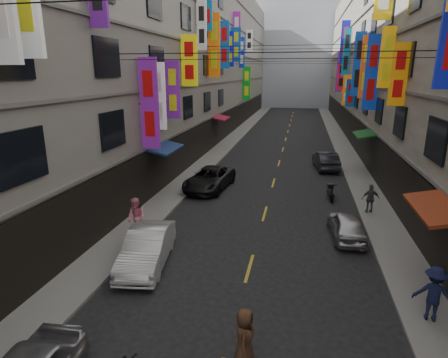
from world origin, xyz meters
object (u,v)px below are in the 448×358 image
at_px(pedestrian_rnear, 434,294).
at_px(pedestrian_rfar, 371,199).
at_px(car_right_far, 326,160).
at_px(car_left_mid, 147,248).
at_px(pedestrian_lfar, 136,218).
at_px(pedestrian_crossing, 245,338).
at_px(car_left_far, 210,179).
at_px(car_right_mid, 347,225).
at_px(scooter_far_right, 331,192).

xyz_separation_m(pedestrian_rnear, pedestrian_rfar, (-0.34, 9.15, -0.09)).
xyz_separation_m(car_right_far, pedestrian_rnear, (2.14, -18.93, 0.30)).
bearing_deg(car_left_mid, pedestrian_rnear, -18.10).
relative_size(car_left_mid, pedestrian_rnear, 2.49).
xyz_separation_m(car_right_far, pedestrian_lfar, (-9.11, -15.18, 0.34)).
relative_size(pedestrian_lfar, pedestrian_crossing, 1.11).
bearing_deg(pedestrian_crossing, pedestrian_rfar, -24.79).
height_order(car_left_far, pedestrian_rfar, pedestrian_rfar).
distance_m(car_right_mid, pedestrian_crossing, 9.38).
xyz_separation_m(scooter_far_right, pedestrian_rfar, (1.88, -2.27, 0.47)).
bearing_deg(car_left_far, pedestrian_rfar, -9.80).
height_order(car_right_mid, pedestrian_rnear, pedestrian_rnear).
height_order(scooter_far_right, car_right_mid, car_right_mid).
height_order(car_left_far, pedestrian_rnear, pedestrian_rnear).
height_order(scooter_far_right, pedestrian_rnear, pedestrian_rnear).
bearing_deg(scooter_far_right, car_left_mid, 48.23).
relative_size(car_left_mid, car_left_far, 0.87).
distance_m(car_left_far, pedestrian_crossing, 15.46).
height_order(car_right_far, pedestrian_crossing, pedestrian_crossing).
bearing_deg(scooter_far_right, pedestrian_lfar, 36.51).
height_order(car_left_mid, car_right_far, car_left_mid).
bearing_deg(car_left_mid, pedestrian_lfar, 114.67).
bearing_deg(pedestrian_lfar, pedestrian_rnear, 6.63).
bearing_deg(pedestrian_crossing, scooter_far_right, -14.54).
bearing_deg(pedestrian_rfar, car_right_mid, 55.60).
xyz_separation_m(scooter_far_right, pedestrian_lfar, (-9.03, -7.68, 0.60)).
bearing_deg(car_left_far, car_right_mid, -30.82).
xyz_separation_m(pedestrian_rnear, pedestrian_crossing, (-5.28, -2.88, -0.16)).
bearing_deg(scooter_far_right, pedestrian_rfar, 125.72).
distance_m(scooter_far_right, pedestrian_rnear, 11.65).
relative_size(car_left_far, pedestrian_lfar, 2.72).
height_order(pedestrian_rfar, pedestrian_crossing, pedestrian_rfar).
height_order(car_right_far, pedestrian_lfar, pedestrian_lfar).
bearing_deg(car_right_far, car_left_far, 34.29).
distance_m(car_right_mid, car_right_far, 13.08).
distance_m(car_left_mid, car_left_far, 10.27).
bearing_deg(car_left_mid, car_left_far, 81.24).
distance_m(car_right_far, pedestrian_crossing, 22.03).
bearing_deg(scooter_far_right, pedestrian_crossing, 74.05).
bearing_deg(car_left_mid, car_right_mid, 19.14).
relative_size(car_left_far, pedestrian_rnear, 2.87).
height_order(car_left_far, car_right_mid, car_left_far).
height_order(pedestrian_lfar, pedestrian_crossing, pedestrian_lfar).
relative_size(car_left_mid, pedestrian_crossing, 2.62).
bearing_deg(car_left_far, car_left_mid, -83.69).
xyz_separation_m(car_left_mid, car_left_far, (0.00, 10.27, -0.02)).
bearing_deg(pedestrian_rfar, pedestrian_crossing, 58.05).
bearing_deg(car_right_far, car_left_mid, 57.90).
distance_m(car_left_mid, pedestrian_rnear, 9.99).
bearing_deg(pedestrian_lfar, car_left_mid, -31.55).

